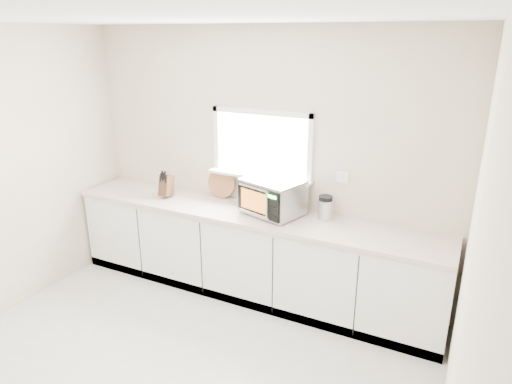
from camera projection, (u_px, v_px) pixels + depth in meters
The scene contains 7 objects.
back_wall at pixel (262, 162), 4.68m from camera, with size 4.00×0.17×2.70m.
cabinets at pixel (250, 254), 4.73m from camera, with size 3.92×0.60×0.88m, color white.
countertop at pixel (249, 214), 4.57m from camera, with size 3.92×0.64×0.04m, color beige.
microwave at pixel (272, 196), 4.45m from camera, with size 0.64×0.56×0.35m.
knife_block at pixel (166, 185), 4.94m from camera, with size 0.13×0.23×0.31m.
cutting_board at pixel (221, 183), 4.92m from camera, with size 0.32×0.32×0.02m, color #A96741.
coffee_grinder at pixel (325, 208), 4.35m from camera, with size 0.15×0.15×0.24m.
Camera 1 is at (1.96, -2.08, 2.61)m, focal length 32.00 mm.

